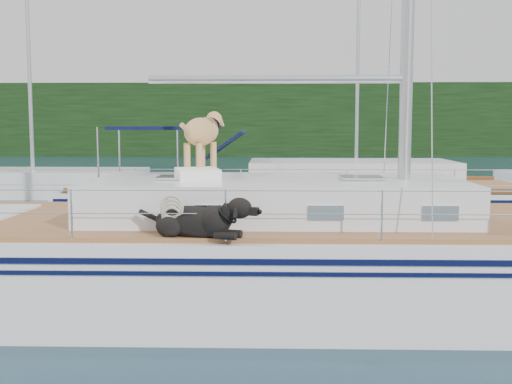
{
  "coord_description": "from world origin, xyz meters",
  "views": [
    {
      "loc": [
        0.74,
        -9.08,
        2.58
      ],
      "look_at": [
        0.5,
        0.2,
        1.6
      ],
      "focal_mm": 45.0,
      "sensor_mm": 36.0,
      "label": 1
    }
  ],
  "objects": [
    {
      "name": "ground",
      "position": [
        0.0,
        0.0,
        0.0
      ],
      "size": [
        120.0,
        120.0,
        0.0
      ],
      "primitive_type": "plane",
      "color": "black",
      "rests_on": "ground"
    },
    {
      "name": "main_sailboat",
      "position": [
        0.09,
        -0.0,
        0.68
      ],
      "size": [
        12.0,
        3.9,
        14.01
      ],
      "color": "white",
      "rests_on": "ground"
    },
    {
      "name": "bg_boat_center",
      "position": [
        4.0,
        16.0,
        0.45
      ],
      "size": [
        7.2,
        3.0,
        11.65
      ],
      "color": "white",
      "rests_on": "ground"
    },
    {
      "name": "neighbor_sailboat",
      "position": [
        1.52,
        6.24,
        0.63
      ],
      "size": [
        11.0,
        3.5,
        13.3
      ],
      "color": "white",
      "rests_on": "ground"
    },
    {
      "name": "tree_line",
      "position": [
        0.0,
        45.0,
        3.0
      ],
      "size": [
        90.0,
        3.0,
        6.0
      ],
      "primitive_type": "cube",
      "color": "black",
      "rests_on": "ground"
    },
    {
      "name": "bg_boat_west",
      "position": [
        -8.0,
        14.0,
        0.45
      ],
      "size": [
        8.0,
        3.0,
        11.65
      ],
      "color": "white",
      "rests_on": "ground"
    },
    {
      "name": "shore_bank",
      "position": [
        0.0,
        46.2,
        0.6
      ],
      "size": [
        92.0,
        1.0,
        1.2
      ],
      "primitive_type": "cube",
      "color": "#595147",
      "rests_on": "ground"
    }
  ]
}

